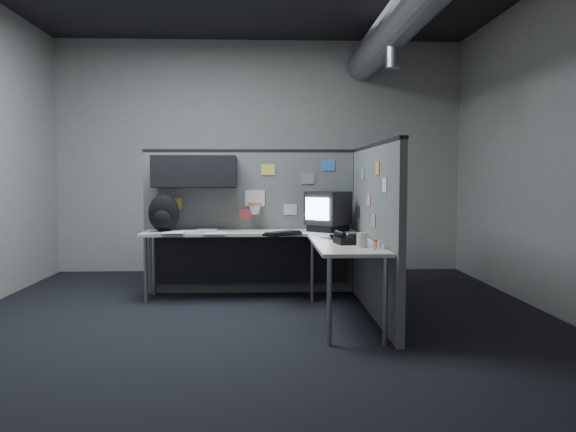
{
  "coord_description": "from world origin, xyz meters",
  "views": [
    {
      "loc": [
        0.06,
        -5.07,
        1.32
      ],
      "look_at": [
        0.29,
        0.35,
        0.94
      ],
      "focal_mm": 35.0,
      "sensor_mm": 36.0,
      "label": 1
    }
  ],
  "objects_px": {
    "keyboard": "(283,233)",
    "backpack": "(164,214)",
    "phone": "(348,239)",
    "desk": "(273,245)",
    "monitor": "(328,211)"
  },
  "relations": [
    {
      "from": "phone",
      "to": "keyboard",
      "type": "bearing_deg",
      "value": 126.33
    },
    {
      "from": "desk",
      "to": "phone",
      "type": "relative_size",
      "value": 8.49
    },
    {
      "from": "backpack",
      "to": "monitor",
      "type": "bearing_deg",
      "value": 19.56
    },
    {
      "from": "phone",
      "to": "monitor",
      "type": "bearing_deg",
      "value": 92.65
    },
    {
      "from": "backpack",
      "to": "keyboard",
      "type": "bearing_deg",
      "value": 2.72
    },
    {
      "from": "monitor",
      "to": "backpack",
      "type": "relative_size",
      "value": 1.32
    },
    {
      "from": "desk",
      "to": "monitor",
      "type": "bearing_deg",
      "value": 24.66
    },
    {
      "from": "keyboard",
      "to": "backpack",
      "type": "height_order",
      "value": "backpack"
    },
    {
      "from": "monitor",
      "to": "backpack",
      "type": "height_order",
      "value": "monitor"
    },
    {
      "from": "phone",
      "to": "backpack",
      "type": "bearing_deg",
      "value": 148.57
    },
    {
      "from": "phone",
      "to": "backpack",
      "type": "height_order",
      "value": "backpack"
    },
    {
      "from": "keyboard",
      "to": "monitor",
      "type": "bearing_deg",
      "value": 37.72
    },
    {
      "from": "monitor",
      "to": "backpack",
      "type": "xyz_separation_m",
      "value": [
        -1.76,
        -0.03,
        -0.03
      ]
    },
    {
      "from": "keyboard",
      "to": "phone",
      "type": "xyz_separation_m",
      "value": [
        0.55,
        -0.76,
        0.02
      ]
    },
    {
      "from": "desk",
      "to": "backpack",
      "type": "height_order",
      "value": "backpack"
    }
  ]
}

